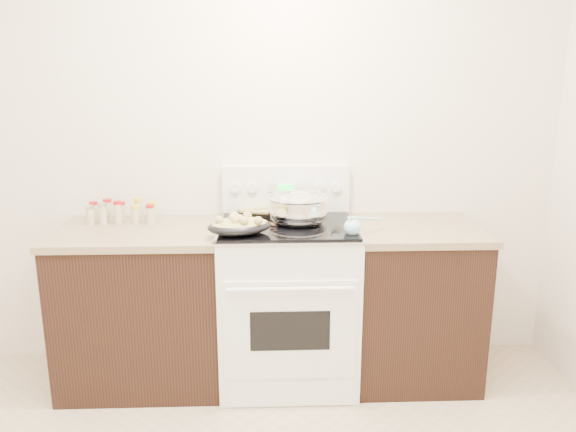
{
  "coord_description": "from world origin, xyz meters",
  "views": [
    {
      "loc": [
        0.24,
        -1.61,
        1.76
      ],
      "look_at": [
        0.35,
        1.37,
        1.0
      ],
      "focal_mm": 35.0,
      "sensor_mm": 36.0,
      "label": 1
    }
  ],
  "objects": [
    {
      "name": "wooden_spoon",
      "position": [
        0.14,
        1.4,
        0.95
      ],
      "size": [
        0.2,
        0.19,
        0.04
      ],
      "color": "#B07950",
      "rests_on": "kitchen_range"
    },
    {
      "name": "room_shell",
      "position": [
        0.0,
        0.0,
        1.7
      ],
      "size": [
        4.1,
        3.6,
        2.75
      ],
      "color": "silver",
      "rests_on": "ground"
    },
    {
      "name": "mixing_bowl",
      "position": [
        0.41,
        1.43,
        1.02
      ],
      "size": [
        0.42,
        0.42,
        0.2
      ],
      "color": "silver",
      "rests_on": "kitchen_range"
    },
    {
      "name": "spice_jars",
      "position": [
        -0.61,
        1.58,
        0.98
      ],
      "size": [
        0.39,
        0.15,
        0.13
      ],
      "color": "#BFB28C",
      "rests_on": "counter_left"
    },
    {
      "name": "baking_sheet",
      "position": [
        0.27,
        1.67,
        0.96
      ],
      "size": [
        0.44,
        0.37,
        0.06
      ],
      "color": "black",
      "rests_on": "kitchen_range"
    },
    {
      "name": "kitchen_range",
      "position": [
        0.35,
        1.42,
        0.49
      ],
      "size": [
        0.78,
        0.73,
        1.22
      ],
      "color": "white",
      "rests_on": "ground"
    },
    {
      "name": "blue_ladle",
      "position": [
        0.69,
        1.21,
        0.98
      ],
      "size": [
        0.24,
        0.22,
        0.11
      ],
      "color": "#A0D7EE",
      "rests_on": "kitchen_range"
    },
    {
      "name": "counter_right",
      "position": [
        1.08,
        1.43,
        0.46
      ],
      "size": [
        0.73,
        0.67,
        0.92
      ],
      "color": "black",
      "rests_on": "ground"
    },
    {
      "name": "roasting_pan",
      "position": [
        0.09,
        1.22,
        0.99
      ],
      "size": [
        0.39,
        0.32,
        0.12
      ],
      "color": "black",
      "rests_on": "kitchen_range"
    },
    {
      "name": "counter_left",
      "position": [
        -0.48,
        1.43,
        0.46
      ],
      "size": [
        0.93,
        0.67,
        0.92
      ],
      "color": "black",
      "rests_on": "ground"
    }
  ]
}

